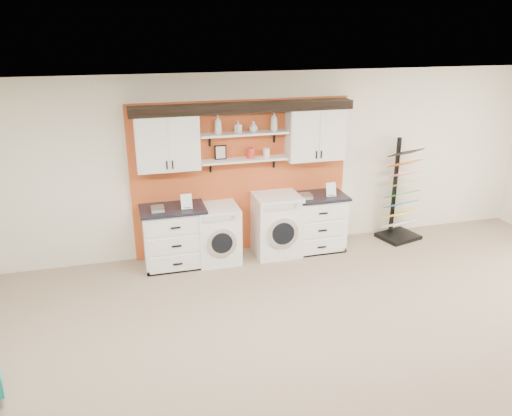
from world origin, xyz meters
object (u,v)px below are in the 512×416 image
object	(u,v)px
dryer	(276,224)
base_cabinet_right	(315,222)
sample_rack	(400,208)
washer	(217,233)
base_cabinet_left	(174,237)

from	to	relation	value
dryer	base_cabinet_right	bearing A→B (deg)	0.30
dryer	sample_rack	bearing A→B (deg)	1.01
base_cabinet_right	sample_rack	bearing A→B (deg)	1.32
dryer	washer	bearing A→B (deg)	-180.00
base_cabinet_left	dryer	bearing A→B (deg)	-0.12
dryer	base_cabinet_left	bearing A→B (deg)	179.88
washer	dryer	size ratio (longest dim) A/B	0.90
base_cabinet_left	base_cabinet_right	size ratio (longest dim) A/B	1.01
dryer	sample_rack	size ratio (longest dim) A/B	0.57
washer	sample_rack	size ratio (longest dim) A/B	0.52
base_cabinet_right	washer	xyz separation A→B (m)	(-1.60, -0.00, -0.02)
sample_rack	dryer	bearing A→B (deg)	166.07
washer	sample_rack	xyz separation A→B (m)	(3.14, 0.04, 0.10)
base_cabinet_left	sample_rack	bearing A→B (deg)	0.53
base_cabinet_left	dryer	xyz separation A→B (m)	(1.60, -0.00, 0.02)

